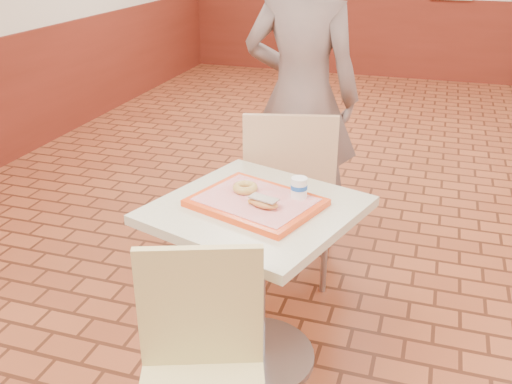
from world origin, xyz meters
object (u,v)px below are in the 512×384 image
(serving_tray, at_px, (256,202))
(ring_donut, at_px, (245,188))
(chair_main_front, at_px, (201,371))
(paper_cup, at_px, (299,187))
(long_john_donut, at_px, (263,202))
(chair_main_back, at_px, (289,189))
(customer, at_px, (301,98))
(main_table, at_px, (256,260))

(serving_tray, bearing_deg, ring_donut, 138.55)
(chair_main_front, xyz_separation_m, paper_cup, (0.13, 0.72, 0.35))
(long_john_donut, bearing_deg, paper_cup, 49.30)
(chair_main_back, distance_m, ring_donut, 0.68)
(long_john_donut, relative_size, paper_cup, 1.68)
(customer, bearing_deg, ring_donut, 88.91)
(main_table, distance_m, paper_cup, 0.37)
(serving_tray, height_order, ring_donut, ring_donut)
(chair_main_front, relative_size, long_john_donut, 6.31)
(chair_main_front, relative_size, chair_main_back, 0.90)
(ring_donut, distance_m, long_john_donut, 0.16)
(chair_main_front, xyz_separation_m, ring_donut, (-0.09, 0.71, 0.32))
(main_table, height_order, chair_main_front, chair_main_front)
(serving_tray, relative_size, ring_donut, 4.58)
(chair_main_back, xyz_separation_m, long_john_donut, (0.08, -0.74, 0.27))
(serving_tray, bearing_deg, chair_main_front, -87.73)
(ring_donut, bearing_deg, serving_tray, -41.45)
(serving_tray, relative_size, long_john_donut, 3.38)
(long_john_donut, bearing_deg, serving_tray, 128.44)
(chair_main_back, bearing_deg, long_john_donut, 82.62)
(customer, height_order, long_john_donut, customer)
(customer, distance_m, paper_cup, 1.11)
(main_table, bearing_deg, paper_cup, 23.64)
(ring_donut, height_order, long_john_donut, long_john_donut)
(chair_main_front, bearing_deg, chair_main_back, 72.26)
(paper_cup, bearing_deg, customer, 103.23)
(customer, distance_m, long_john_donut, 1.22)
(customer, xyz_separation_m, ring_donut, (0.03, -1.09, -0.09))
(chair_main_back, distance_m, customer, 0.59)
(paper_cup, bearing_deg, long_john_donut, -130.70)
(chair_main_front, bearing_deg, customer, 73.47)
(long_john_donut, bearing_deg, customer, 96.77)
(serving_tray, bearing_deg, paper_cup, 23.64)
(long_john_donut, height_order, paper_cup, paper_cup)
(chair_main_front, height_order, customer, customer)
(customer, bearing_deg, main_table, 92.07)
(customer, relative_size, serving_tray, 3.84)
(main_table, xyz_separation_m, serving_tray, (0.00, -0.00, 0.27))
(chair_main_front, relative_size, customer, 0.49)
(chair_main_front, distance_m, chair_main_back, 1.34)
(serving_tray, distance_m, paper_cup, 0.18)
(serving_tray, bearing_deg, customer, 94.79)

